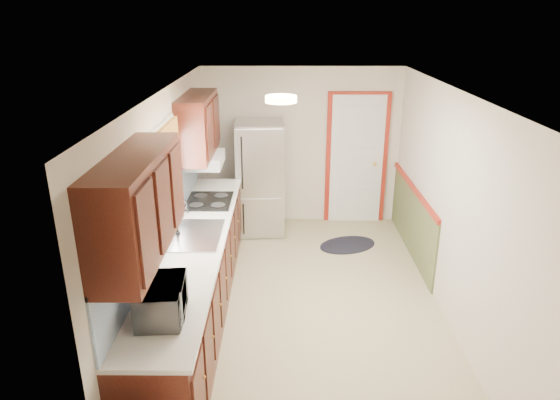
{
  "coord_description": "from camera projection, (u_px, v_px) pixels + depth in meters",
  "views": [
    {
      "loc": [
        -0.28,
        -4.94,
        3.13
      ],
      "look_at": [
        -0.31,
        0.3,
        1.15
      ],
      "focal_mm": 32.0,
      "sensor_mm": 36.0,
      "label": 1
    }
  ],
  "objects": [
    {
      "name": "rug",
      "position": [
        347.0,
        245.0,
        7.14
      ],
      "size": [
        0.98,
        0.83,
        0.01
      ],
      "primitive_type": "ellipsoid",
      "rotation": [
        0.0,
        0.0,
        0.4
      ],
      "color": "black",
      "rests_on": "ground"
    },
    {
      "name": "microwave",
      "position": [
        161.0,
        297.0,
        3.76
      ],
      "size": [
        0.33,
        0.53,
        0.35
      ],
      "primitive_type": "imported",
      "rotation": [
        0.0,
        0.0,
        1.66
      ],
      "color": "white",
      "rests_on": "kitchen_run"
    },
    {
      "name": "cooktop",
      "position": [
        209.0,
        201.0,
        6.14
      ],
      "size": [
        0.55,
        0.65,
        0.02
      ],
      "primitive_type": "cube",
      "color": "black",
      "rests_on": "kitchen_run"
    },
    {
      "name": "refrigerator",
      "position": [
        260.0,
        178.0,
        7.35
      ],
      "size": [
        0.73,
        0.72,
        1.68
      ],
      "rotation": [
        0.0,
        0.0,
        0.05
      ],
      "color": "#B7B7BC",
      "rests_on": "ground"
    },
    {
      "name": "ceiling_fixture",
      "position": [
        281.0,
        99.0,
        4.71
      ],
      "size": [
        0.3,
        0.3,
        0.06
      ],
      "primitive_type": "cylinder",
      "color": "#FFD88C",
      "rests_on": "room_shell"
    },
    {
      "name": "kitchen_run",
      "position": [
        191.0,
        251.0,
        5.18
      ],
      "size": [
        0.63,
        4.0,
        2.2
      ],
      "color": "#3D150D",
      "rests_on": "ground"
    },
    {
      "name": "room_shell",
      "position": [
        309.0,
        206.0,
        5.3
      ],
      "size": [
        3.2,
        5.2,
        2.52
      ],
      "color": "tan",
      "rests_on": "ground"
    },
    {
      "name": "back_wall_trim",
      "position": [
        368.0,
        172.0,
        7.48
      ],
      "size": [
        1.12,
        2.3,
        2.08
      ],
      "color": "maroon",
      "rests_on": "ground"
    }
  ]
}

